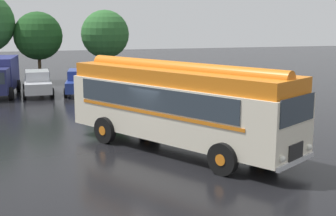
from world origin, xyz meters
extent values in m
plane|color=black|center=(0.00, 0.00, 0.00)|extent=(120.00, 120.00, 0.00)
cube|color=silver|center=(0.64, -0.36, 1.60)|extent=(7.42, 9.80, 2.10)
cube|color=orange|center=(0.64, -0.36, 2.93)|extent=(7.15, 9.53, 0.56)
cylinder|color=orange|center=(0.64, -0.36, 3.19)|extent=(5.54, 8.37, 0.60)
cube|color=#2D3842|center=(1.55, 0.56, 2.17)|extent=(4.27, 6.80, 0.84)
cube|color=#2D3842|center=(-0.59, -0.78, 2.17)|extent=(4.27, 6.80, 0.84)
cube|color=orange|center=(1.60, 0.48, 1.63)|extent=(4.37, 6.97, 0.12)
cube|color=orange|center=(-0.54, -0.86, 1.63)|extent=(4.37, 6.97, 0.12)
cube|color=#2D3842|center=(3.30, -4.61, 2.27)|extent=(1.88, 1.20, 0.88)
cube|color=black|center=(3.30, -4.62, 0.90)|extent=(0.79, 0.53, 0.56)
cube|color=silver|center=(3.31, -4.63, 0.57)|extent=(2.07, 1.34, 0.16)
sphere|color=white|center=(4.07, -4.15, 0.87)|extent=(0.22, 0.22, 0.22)
sphere|color=white|center=(2.54, -5.10, 0.87)|extent=(0.22, 0.22, 0.22)
cylinder|color=black|center=(3.38, -2.30, 0.55)|extent=(0.82, 1.08, 1.10)
cylinder|color=orange|center=(3.38, -2.30, 0.55)|extent=(0.48, 0.50, 0.39)
cylinder|color=black|center=(1.18, -3.68, 0.55)|extent=(0.82, 1.08, 1.10)
cylinder|color=orange|center=(1.18, -3.68, 0.55)|extent=(0.48, 0.50, 0.39)
cylinder|color=black|center=(0.20, 2.79, 0.55)|extent=(0.82, 1.08, 1.10)
cylinder|color=orange|center=(0.20, 2.79, 0.55)|extent=(0.48, 0.50, 0.39)
cylinder|color=black|center=(-2.00, 1.41, 0.55)|extent=(0.82, 1.08, 1.10)
cylinder|color=orange|center=(-2.00, 1.41, 0.55)|extent=(0.48, 0.50, 0.39)
cube|color=#B7BABF|center=(-4.66, 14.83, 0.67)|extent=(1.80, 4.24, 0.70)
cube|color=#B7BABF|center=(-4.66, 14.98, 1.34)|extent=(1.55, 2.22, 0.64)
cube|color=#2D3842|center=(-3.90, 15.00, 1.34)|extent=(0.07, 1.93, 0.50)
cube|color=#2D3842|center=(-5.42, 14.96, 1.34)|extent=(0.07, 1.93, 0.50)
cylinder|color=black|center=(-3.75, 13.55, 0.32)|extent=(0.21, 0.64, 0.64)
cylinder|color=black|center=(-5.51, 13.51, 0.32)|extent=(0.21, 0.64, 0.64)
cylinder|color=black|center=(-3.81, 16.15, 0.32)|extent=(0.21, 0.64, 0.64)
cylinder|color=black|center=(-5.57, 16.11, 0.32)|extent=(0.21, 0.64, 0.64)
cube|color=navy|center=(-1.88, 14.64, 0.67)|extent=(2.25, 4.39, 0.70)
cube|color=navy|center=(-1.86, 14.78, 1.34)|extent=(1.78, 2.37, 0.64)
cube|color=#2D3842|center=(-1.10, 14.68, 1.34)|extent=(0.28, 1.92, 0.50)
cube|color=#2D3842|center=(-2.61, 14.89, 1.34)|extent=(0.28, 1.92, 0.50)
cylinder|color=black|center=(-1.18, 13.23, 0.32)|extent=(0.28, 0.66, 0.64)
cylinder|color=black|center=(-2.92, 13.46, 0.32)|extent=(0.28, 0.66, 0.64)
cylinder|color=black|center=(-0.83, 15.81, 0.32)|extent=(0.28, 0.66, 0.64)
cylinder|color=black|center=(-2.57, 16.04, 0.32)|extent=(0.28, 0.66, 0.64)
cube|color=black|center=(1.15, 14.36, 0.67)|extent=(2.17, 4.37, 0.70)
cube|color=black|center=(1.13, 14.51, 1.34)|extent=(1.74, 2.34, 0.64)
cube|color=#2D3842|center=(1.89, 14.60, 1.34)|extent=(0.25, 1.92, 0.50)
cube|color=#2D3842|center=(0.38, 14.42, 1.34)|extent=(0.25, 1.92, 0.50)
cylinder|color=black|center=(2.18, 13.17, 0.32)|extent=(0.27, 0.66, 0.64)
cylinder|color=black|center=(0.43, 12.97, 0.32)|extent=(0.27, 0.66, 0.64)
cylinder|color=black|center=(1.87, 15.76, 0.32)|extent=(0.27, 0.66, 0.64)
cylinder|color=black|center=(0.13, 15.55, 0.32)|extent=(0.27, 0.66, 0.64)
cube|color=navy|center=(-7.10, 16.49, 1.45)|extent=(2.34, 4.10, 2.10)
cylinder|color=black|center=(-6.31, 13.57, 0.40)|extent=(0.31, 0.82, 0.80)
cylinder|color=black|center=(-6.00, 17.13, 0.40)|extent=(0.31, 0.82, 0.80)
cylinder|color=#4C3823|center=(-4.46, 21.78, 1.14)|extent=(0.26, 0.26, 2.29)
sphere|color=#1E4C1E|center=(-4.46, 21.78, 3.73)|extent=(3.85, 3.85, 3.85)
sphere|color=#1E4C1E|center=(-4.45, 21.65, 3.77)|extent=(2.93, 2.93, 2.93)
cylinder|color=#4C3823|center=(0.81, 21.08, 1.19)|extent=(0.28, 0.28, 2.38)
sphere|color=#2D662D|center=(0.81, 21.08, 3.85)|extent=(3.91, 3.91, 3.91)
sphere|color=#2D662D|center=(1.23, 21.17, 3.80)|extent=(2.34, 2.34, 2.34)
camera|label=1|loc=(-4.49, -17.44, 5.10)|focal=50.00mm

